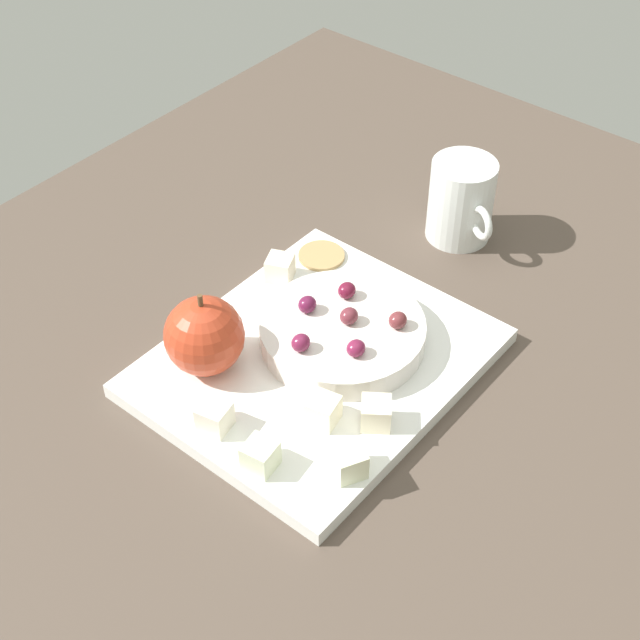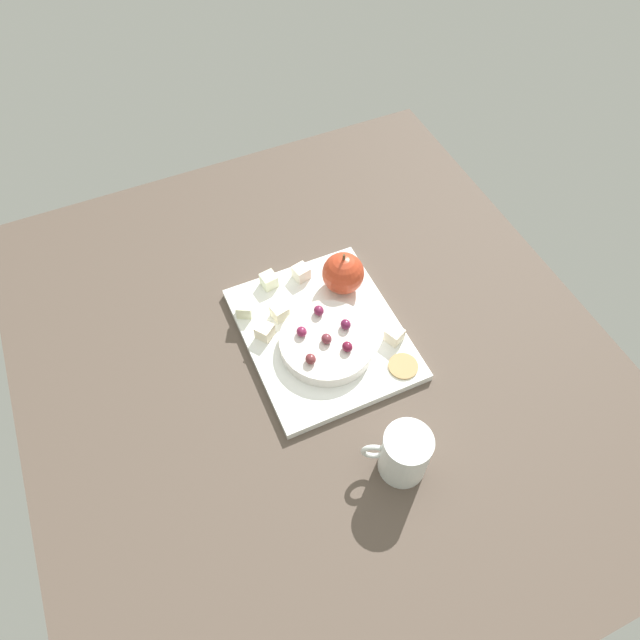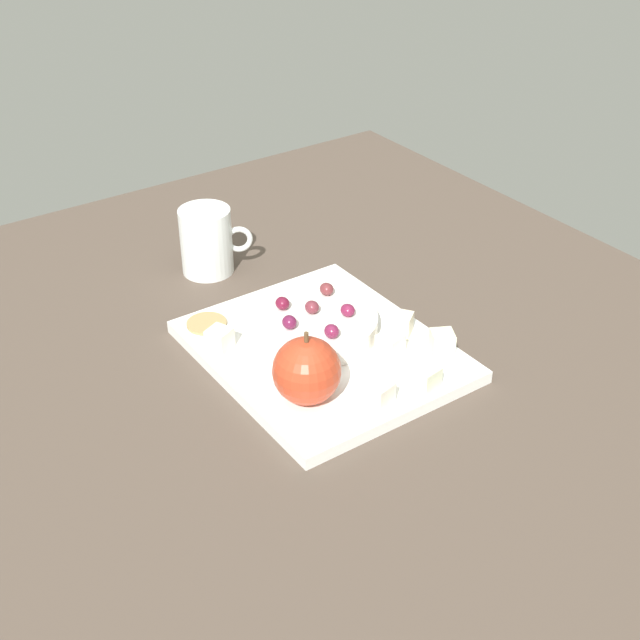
{
  "view_description": "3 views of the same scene",
  "coord_description": "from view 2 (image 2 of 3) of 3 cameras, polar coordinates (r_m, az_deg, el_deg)",
  "views": [
    {
      "loc": [
        -53.82,
        -39.02,
        71.25
      ],
      "look_at": [
        -1.88,
        3.57,
        9.16
      ],
      "focal_mm": 52.73,
      "sensor_mm": 36.0,
      "label": 1
    },
    {
      "loc": [
        49.13,
        -21.14,
        91.28
      ],
      "look_at": [
        -4.26,
        2.81,
        7.74
      ],
      "focal_mm": 32.5,
      "sensor_mm": 36.0,
      "label": 2
    },
    {
      "loc": [
        -75.36,
        53.58,
        66.36
      ],
      "look_at": [
        -2.55,
        2.79,
        9.03
      ],
      "focal_mm": 48.55,
      "sensor_mm": 36.0,
      "label": 3
    }
  ],
  "objects": [
    {
      "name": "cheese_cube_5",
      "position": [
        1.04,
        -4.0,
        0.8
      ],
      "size": [
        3.22,
        3.22,
        2.71
      ],
      "primitive_type": "cube",
      "rotation": [
        0.0,
        0.0,
        0.21
      ],
      "color": "white",
      "rests_on": "platter"
    },
    {
      "name": "grape_1",
      "position": [
        0.96,
        -0.93,
        -3.85
      ],
      "size": [
        1.95,
        1.75,
        1.63
      ],
      "primitive_type": "ellipsoid",
      "color": "maroon",
      "rests_on": "serving_dish"
    },
    {
      "name": "platter",
      "position": [
        1.04,
        0.25,
        -1.32
      ],
      "size": [
        32.02,
        26.8,
        1.62
      ],
      "primitive_type": "cube",
      "color": "white",
      "rests_on": "table"
    },
    {
      "name": "cheese_cube_0",
      "position": [
        1.1,
        -1.88,
        4.69
      ],
      "size": [
        3.22,
        3.22,
        2.71
      ],
      "primitive_type": "cube",
      "rotation": [
        0.0,
        0.0,
        0.21
      ],
      "color": "silver",
      "rests_on": "platter"
    },
    {
      "name": "grape_0",
      "position": [
        1.0,
        2.54,
        -0.44
      ],
      "size": [
        1.95,
        1.75,
        1.7
      ],
      "primitive_type": "ellipsoid",
      "color": "#5E183A",
      "rests_on": "serving_dish"
    },
    {
      "name": "grape_2",
      "position": [
        0.98,
        2.71,
        -2.65
      ],
      "size": [
        1.95,
        1.75,
        1.63
      ],
      "primitive_type": "ellipsoid",
      "color": "maroon",
      "rests_on": "serving_dish"
    },
    {
      "name": "table",
      "position": [
        1.04,
        -0.45,
        -4.09
      ],
      "size": [
        111.88,
        100.55,
        4.02
      ],
      "primitive_type": "cube",
      "color": "#4F4238",
      "rests_on": "ground"
    },
    {
      "name": "cheese_cube_2",
      "position": [
        1.02,
        -5.47,
        -1.1
      ],
      "size": [
        3.79,
        3.79,
        2.71
      ],
      "primitive_type": "cube",
      "rotation": [
        0.0,
        0.0,
        0.63
      ],
      "color": "#F8E9C8",
      "rests_on": "platter"
    },
    {
      "name": "cup",
      "position": [
        0.9,
        8.3,
        -12.91
      ],
      "size": [
        7.43,
        10.06,
        9.73
      ],
      "color": "white",
      "rests_on": "table"
    },
    {
      "name": "apple_stem",
      "position": [
        1.03,
        2.37,
        6.22
      ],
      "size": [
        0.5,
        0.5,
        1.2
      ],
      "primitive_type": "cylinder",
      "color": "brown",
      "rests_on": "apple_whole"
    },
    {
      "name": "cracker_0",
      "position": [
        1.0,
        8.19,
        -4.52
      ],
      "size": [
        5.15,
        5.15,
        0.4
      ],
      "primitive_type": "cylinder",
      "color": "tan",
      "rests_on": "platter"
    },
    {
      "name": "cheese_cube_3",
      "position": [
        1.02,
        7.34,
        -1.49
      ],
      "size": [
        3.58,
        3.58,
        2.71
      ],
      "primitive_type": "cube",
      "rotation": [
        0.0,
        0.0,
        0.42
      ],
      "color": "#F2E5C8",
      "rests_on": "platter"
    },
    {
      "name": "grape_3",
      "position": [
        1.02,
        -0.13,
        0.93
      ],
      "size": [
        1.95,
        1.75,
        1.72
      ],
      "primitive_type": "ellipsoid",
      "color": "maroon",
      "rests_on": "serving_dish"
    },
    {
      "name": "cheese_cube_4",
      "position": [
        1.05,
        -7.44,
        1.1
      ],
      "size": [
        3.66,
        3.66,
        2.71
      ],
      "primitive_type": "cube",
      "rotation": [
        0.0,
        0.0,
        1.09
      ],
      "color": "#EBEFC5",
      "rests_on": "platter"
    },
    {
      "name": "cheese_cube_1",
      "position": [
        1.09,
        -5.05,
        3.91
      ],
      "size": [
        3.07,
        3.07,
        2.71
      ],
      "primitive_type": "cube",
      "rotation": [
        0.0,
        0.0,
        0.14
      ],
      "color": "#EBF1CD",
      "rests_on": "platter"
    },
    {
      "name": "grape_5",
      "position": [
        0.98,
        0.64,
        -1.86
      ],
      "size": [
        1.95,
        1.75,
        1.63
      ],
      "primitive_type": "ellipsoid",
      "color": "maroon",
      "rests_on": "serving_dish"
    },
    {
      "name": "grape_4",
      "position": [
        0.99,
        -1.82,
        -1.15
      ],
      "size": [
        1.95,
        1.75,
        1.56
      ],
      "primitive_type": "ellipsoid",
      "color": "maroon",
      "rests_on": "serving_dish"
    },
    {
      "name": "serving_dish",
      "position": [
        1.0,
        0.79,
        -2.41
      ],
      "size": [
        16.57,
        16.57,
        2.51
      ],
      "primitive_type": "cylinder",
      "color": "white",
      "rests_on": "platter"
    },
    {
      "name": "apple_whole",
      "position": [
        1.06,
        2.29,
        4.62
      ],
      "size": [
        7.8,
        7.8,
        7.8
      ],
      "primitive_type": "sphere",
      "color": "#BA3B20",
      "rests_on": "platter"
    }
  ]
}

